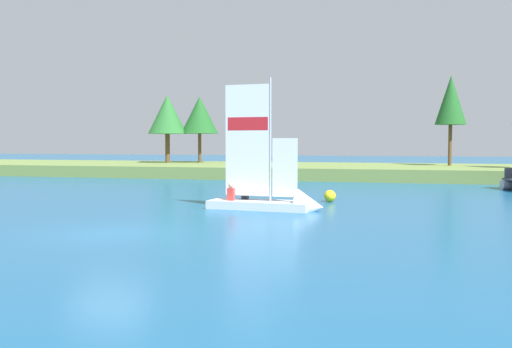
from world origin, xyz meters
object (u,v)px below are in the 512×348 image
Objects in this scene: shoreline_tree_left at (167,115)px; shoreline_tree_midleft at (200,115)px; shoreline_tree_centre at (451,100)px; channel_buoy at (330,196)px; sailboat at (281,200)px.

shoreline_tree_midleft is at bearing 21.98° from shoreline_tree_left.
shoreline_tree_centre reaches higher than channel_buoy.
shoreline_tree_left is 1.02× the size of sailboat.
shoreline_tree_centre reaches higher than shoreline_tree_left.
shoreline_tree_centre reaches higher than shoreline_tree_midleft.
shoreline_tree_midleft is 27.79m from channel_buoy.
channel_buoy is at bearing -107.60° from shoreline_tree_centre.
sailboat is (13.35, -26.64, -4.86)m from shoreline_tree_midleft.
shoreline_tree_centre is at bearing -0.13° from shoreline_tree_left.
shoreline_tree_centre is at bearing 77.42° from sailboat.
sailboat is at bearing -57.82° from shoreline_tree_left.
sailboat is 4.05m from channel_buoy.
shoreline_tree_centre is 27.47m from sailboat.
shoreline_tree_centre is at bearing -3.03° from shoreline_tree_midleft.
shoreline_tree_left is 10.95× the size of channel_buoy.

